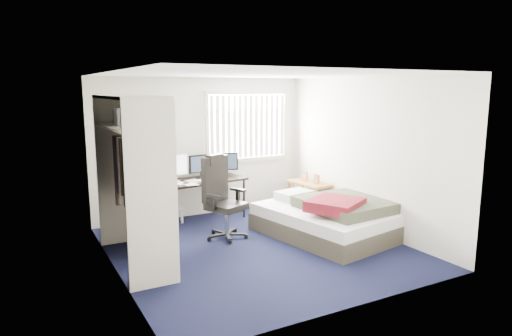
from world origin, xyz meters
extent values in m
plane|color=black|center=(0.00, 0.00, 0.00)|extent=(4.20, 4.20, 0.00)
plane|color=silver|center=(0.00, 2.10, 1.25)|extent=(4.00, 0.00, 4.00)
plane|color=silver|center=(0.00, -2.10, 1.25)|extent=(4.00, 0.00, 4.00)
plane|color=silver|center=(-2.00, 0.00, 1.25)|extent=(0.00, 4.20, 4.20)
plane|color=silver|center=(2.00, 0.00, 1.25)|extent=(0.00, 4.20, 4.20)
plane|color=white|center=(0.00, 0.00, 2.50)|extent=(4.20, 4.20, 0.00)
cube|color=white|center=(0.90, 2.08, 1.60)|extent=(1.60, 0.02, 1.20)
cube|color=beige|center=(0.90, 2.05, 2.23)|extent=(1.72, 0.06, 0.06)
cube|color=beige|center=(0.90, 2.05, 0.97)|extent=(1.72, 0.06, 0.06)
cube|color=white|center=(0.90, 2.02, 1.60)|extent=(1.60, 0.04, 1.16)
cube|color=beige|center=(-1.70, -0.60, 1.10)|extent=(0.60, 0.04, 2.20)
cube|color=beige|center=(-1.70, 1.20, 1.10)|extent=(0.60, 0.04, 2.20)
cube|color=beige|center=(-1.70, 0.30, 2.20)|extent=(0.60, 1.80, 0.04)
cube|color=beige|center=(-1.70, 0.30, 1.82)|extent=(0.56, 1.74, 0.03)
cylinder|color=silver|center=(-1.70, 0.30, 1.70)|extent=(0.03, 1.72, 0.03)
cube|color=#26262B|center=(-1.70, 0.20, 1.25)|extent=(0.38, 1.10, 0.90)
cube|color=beige|center=(-1.38, 0.75, 1.10)|extent=(0.03, 0.90, 2.20)
cube|color=white|center=(-1.70, -0.15, 1.96)|extent=(0.38, 0.30, 0.24)
cube|color=gray|center=(-1.70, 0.35, 1.95)|extent=(0.34, 0.28, 0.22)
cube|color=black|center=(-0.16, 1.73, 0.71)|extent=(1.57, 0.89, 0.04)
cylinder|color=black|center=(-0.80, 1.35, 0.35)|extent=(0.04, 0.04, 0.69)
cylinder|color=black|center=(-0.87, 1.92, 0.35)|extent=(0.04, 0.04, 0.69)
cylinder|color=black|center=(0.56, 1.54, 0.35)|extent=(0.04, 0.04, 0.69)
cylinder|color=black|center=(0.48, 2.11, 0.35)|extent=(0.04, 0.04, 0.69)
cube|color=white|center=(-0.65, 1.79, 1.01)|extent=(0.50, 0.10, 0.36)
cube|color=white|center=(-0.65, 1.79, 1.01)|extent=(0.45, 0.07, 0.31)
cube|color=black|center=(-0.12, 1.85, 0.99)|extent=(0.48, 0.09, 0.32)
cube|color=#1E2838|center=(-0.12, 1.85, 0.99)|extent=(0.43, 0.06, 0.27)
cube|color=black|center=(0.34, 1.88, 0.99)|extent=(0.48, 0.09, 0.32)
cube|color=#1E2838|center=(0.34, 1.88, 0.99)|extent=(0.43, 0.06, 0.27)
cube|color=white|center=(-0.29, 1.61, 0.74)|extent=(0.41, 0.19, 0.02)
cube|color=black|center=(0.00, 1.65, 0.75)|extent=(0.07, 0.11, 0.02)
cylinder|color=silver|center=(0.14, 1.72, 0.81)|extent=(0.08, 0.08, 0.16)
cube|color=white|center=(-0.16, 1.73, 0.74)|extent=(0.33, 0.32, 0.00)
cube|color=black|center=(-0.20, 0.63, 0.06)|extent=(0.80, 0.80, 0.12)
cylinder|color=silver|center=(-0.20, 0.63, 0.27)|extent=(0.06, 0.06, 0.41)
cube|color=black|center=(-0.20, 0.63, 0.51)|extent=(0.67, 0.67, 0.10)
cube|color=black|center=(-0.30, 0.85, 0.91)|extent=(0.51, 0.29, 0.71)
cube|color=black|center=(-0.30, 0.85, 1.22)|extent=(0.33, 0.23, 0.16)
cube|color=black|center=(-0.46, 0.53, 0.72)|extent=(0.18, 0.29, 0.04)
cube|color=black|center=(0.05, 0.74, 0.72)|extent=(0.18, 0.29, 0.04)
cube|color=white|center=(-0.64, 1.84, 0.25)|extent=(0.39, 0.35, 0.03)
cylinder|color=white|center=(-0.79, 1.79, 0.12)|extent=(0.04, 0.04, 0.24)
cylinder|color=white|center=(-0.74, 1.96, 0.12)|extent=(0.04, 0.04, 0.24)
cylinder|color=white|center=(-0.55, 1.72, 0.12)|extent=(0.04, 0.04, 0.24)
cylinder|color=white|center=(-0.50, 1.89, 0.12)|extent=(0.04, 0.04, 0.24)
cube|color=brown|center=(1.75, 1.20, 0.57)|extent=(0.52, 0.90, 0.04)
cube|color=brown|center=(1.62, 0.80, 0.28)|extent=(0.04, 0.04, 0.55)
cube|color=brown|center=(1.53, 1.57, 0.28)|extent=(0.04, 0.04, 0.55)
cube|color=brown|center=(1.97, 0.83, 0.28)|extent=(0.04, 0.04, 0.55)
cube|color=brown|center=(1.88, 1.61, 0.28)|extent=(0.04, 0.04, 0.55)
cube|color=brown|center=(1.77, 1.01, 0.68)|extent=(0.03, 0.14, 0.18)
cube|color=brown|center=(1.74, 1.33, 0.68)|extent=(0.03, 0.14, 0.18)
cube|color=#3D372B|center=(1.25, 0.01, 0.13)|extent=(1.88, 2.30, 0.27)
cube|color=white|center=(1.25, 0.01, 0.35)|extent=(1.84, 2.25, 0.19)
cube|color=beige|center=(1.12, 0.75, 0.51)|extent=(0.66, 0.50, 0.14)
cube|color=#373B2C|center=(1.44, -0.21, 0.52)|extent=(1.25, 1.36, 0.18)
cube|color=maroon|center=(1.11, -0.37, 0.60)|extent=(0.99, 0.97, 0.16)
cube|color=#A97C54|center=(-1.65, -0.39, 0.14)|extent=(0.46, 0.41, 0.29)
camera|label=1|loc=(-3.06, -5.60, 2.31)|focal=32.00mm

